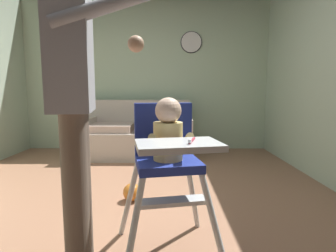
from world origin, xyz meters
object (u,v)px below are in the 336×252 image
adult_standing (74,96)px  toy_ball (132,192)px  couch (136,134)px  high_chair (167,148)px  wall_clock (191,42)px

adult_standing → toy_ball: adult_standing is taller
adult_standing → couch: bearing=78.9°
high_chair → adult_standing: size_ratio=0.57×
toy_ball → adult_standing: bearing=-100.6°
high_chair → wall_clock: size_ratio=2.70×
high_chair → adult_standing: adult_standing is taller
couch → wall_clock: size_ratio=4.79×
couch → wall_clock: 1.79m
adult_standing → toy_ball: size_ratio=10.53×
high_chair → toy_ball: high_chair is taller
high_chair → adult_standing: (-0.50, -0.10, 0.30)m
high_chair → adult_standing: bearing=-90.0°
toy_ball → couch: bearing=95.7°
high_chair → toy_ball: (-0.33, 0.79, -0.58)m
adult_standing → wall_clock: size_ratio=4.77×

